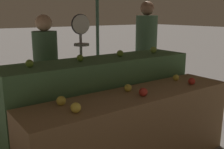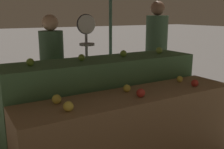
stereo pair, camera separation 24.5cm
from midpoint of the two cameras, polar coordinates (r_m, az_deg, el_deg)
display_counter_front at (r=2.75m, az=7.18°, el=-12.45°), size 2.32×0.55×0.81m
display_counter_back at (r=3.15m, az=0.53°, el=-6.29°), size 2.32×0.55×1.08m
apple_front_0 at (r=2.14m, az=-6.25°, el=-6.96°), size 0.09×0.09×0.09m
apple_front_1 at (r=2.51m, az=9.06°, el=-4.00°), size 0.09×0.09×0.09m
apple_front_2 at (r=3.02m, az=19.82°, el=-1.79°), size 0.08×0.08×0.08m
apple_front_3 at (r=2.33m, az=-9.04°, el=-5.38°), size 0.08×0.08×0.08m
apple_front_4 at (r=2.66m, az=5.90°, el=-3.03°), size 0.08×0.08×0.08m
apple_front_5 at (r=3.16m, az=16.70°, el=-0.98°), size 0.07×0.07×0.07m
apple_back_0 at (r=2.68m, az=-14.92°, el=2.60°), size 0.08×0.08×0.08m
apple_back_1 at (r=2.89m, az=-4.24°, el=3.69°), size 0.08×0.08×0.08m
apple_back_2 at (r=3.16m, az=4.72°, el=4.55°), size 0.08×0.08×0.08m
apple_back_3 at (r=3.50m, az=12.23°, el=5.14°), size 0.09×0.09×0.09m
produce_scale at (r=3.49m, az=-3.52°, el=5.74°), size 0.26×0.20×1.58m
person_vendor_at_scale at (r=3.54m, az=-10.96°, el=1.97°), size 0.32×0.32×1.58m
person_customer_left at (r=4.61m, az=11.13°, el=6.02°), size 0.43×0.43×1.80m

